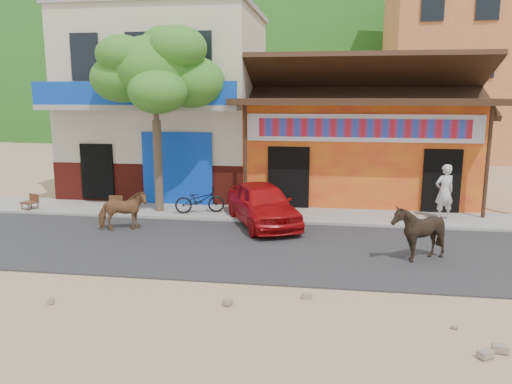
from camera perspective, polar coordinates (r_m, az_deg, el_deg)
ground at (r=10.57m, az=2.61°, el=-10.75°), size 120.00×120.00×0.00m
road at (r=12.91m, az=3.77°, el=-6.57°), size 60.00×5.00×0.04m
sidewalk at (r=16.26m, az=4.81°, el=-2.71°), size 60.00×2.00×0.12m
dance_club at (r=19.90m, az=11.43°, el=4.73°), size 8.00×6.00×3.60m
cafe_building at (r=20.80m, az=-9.79°, el=9.75°), size 7.00×6.00×7.00m
apartment_front at (r=34.76m, az=22.51°, el=13.70°), size 9.00×9.00×12.00m
hillside at (r=80.17m, az=8.12°, el=16.77°), size 100.00×40.00×24.00m
tree at (r=16.55m, az=-11.32°, el=8.08°), size 3.00×3.00×6.00m
cow_tan at (r=14.95m, az=-14.99°, el=-2.09°), size 1.50×1.13×1.16m
cow_dark at (r=12.43m, az=18.07°, el=-4.41°), size 1.42×1.31×1.37m
red_car at (r=15.05m, az=0.74°, el=-1.35°), size 3.00×4.09×1.30m
scooter at (r=16.36m, az=-6.43°, el=-0.92°), size 1.71×1.05×0.85m
pedestrian at (r=16.43m, az=20.73°, el=0.02°), size 0.74×0.62×1.72m
cafe_chair_left at (r=18.40m, az=-24.52°, el=-0.38°), size 0.57×0.57×0.94m
cafe_chair_right at (r=16.93m, az=-16.03°, el=-0.62°), size 0.48×0.48×1.00m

